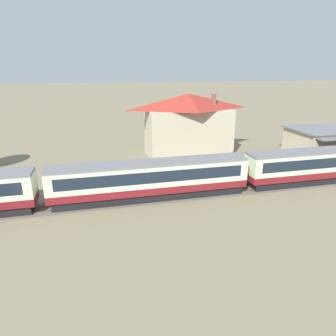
% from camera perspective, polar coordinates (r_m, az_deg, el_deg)
% --- Properties ---
extents(passenger_train, '(111.59, 2.93, 4.21)m').
position_cam_1_polar(passenger_train, '(32.57, -2.81, -1.92)').
color(passenger_train, maroon).
rests_on(passenger_train, ground_plane).
extents(railway_track, '(173.30, 3.60, 0.04)m').
position_cam_1_polar(railway_track, '(34.57, 5.07, -4.88)').
color(railway_track, '#665B51').
rests_on(railway_track, ground_plane).
extents(station_building, '(11.80, 9.37, 4.60)m').
position_cam_1_polar(station_building, '(55.02, 27.86, 4.39)').
color(station_building, '#BCB293').
rests_on(station_building, ground_plane).
extents(station_house_red_roof, '(14.47, 7.63, 9.89)m').
position_cam_1_polar(station_house_red_roof, '(49.55, 3.83, 8.43)').
color(station_house_red_roof, '#BCB293').
rests_on(station_house_red_roof, ground_plane).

